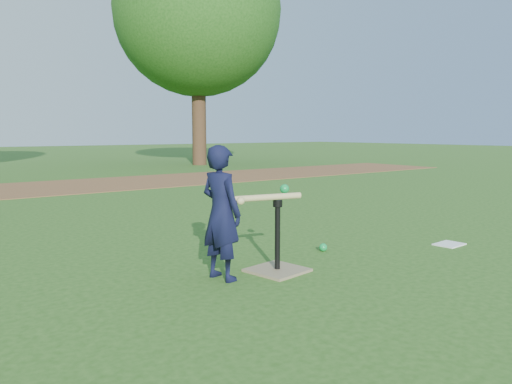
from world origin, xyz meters
TOP-DOWN VIEW (x-y plane):
  - ground at (0.00, 0.00)m, footprint 80.00×80.00m
  - dirt_strip at (0.00, 7.50)m, footprint 24.00×3.00m
  - child at (-0.52, -0.20)m, footprint 0.32×0.43m
  - wiffle_ball_ground at (0.79, -0.03)m, footprint 0.08×0.08m
  - clipboard at (2.05, -0.62)m, footprint 0.31×0.25m
  - batting_tee at (-0.03, -0.31)m, footprint 0.49×0.49m
  - swing_action at (-0.13, -0.32)m, footprint 0.63×0.20m
  - tree_right at (6.50, 12.00)m, footprint 5.80×5.80m

SIDE VIEW (x-z plane):
  - ground at x=0.00m, z-range 0.00..0.00m
  - dirt_strip at x=0.00m, z-range 0.00..0.01m
  - clipboard at x=2.05m, z-range 0.00..0.01m
  - wiffle_ball_ground at x=0.79m, z-range 0.00..0.08m
  - batting_tee at x=-0.03m, z-range -0.20..0.42m
  - child at x=-0.52m, z-range 0.00..1.08m
  - swing_action at x=-0.13m, z-range 0.60..0.71m
  - tree_right at x=6.50m, z-range 1.19..9.39m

